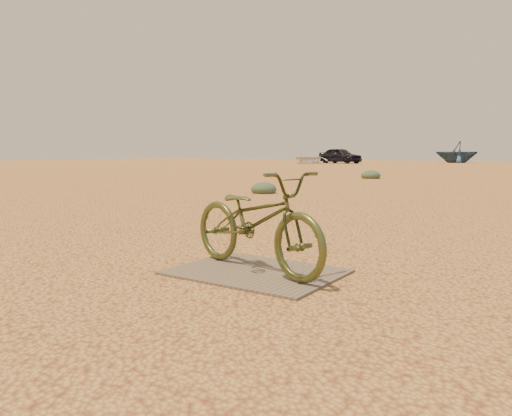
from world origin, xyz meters
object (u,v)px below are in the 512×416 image
Objects in this scene: car at (340,156)px; boat_far_left at (457,152)px; boat_near_left at (307,158)px; plywood_board at (256,272)px; bicycle at (256,220)px.

car is 1.05× the size of boat_far_left.
boat_far_left is at bearing 34.28° from boat_near_left.
plywood_board is 0.45m from bicycle.
bicycle is at bearing -72.51° from boat_near_left.
plywood_board is 43.81m from car.
plywood_board is 42.63m from boat_near_left.
boat_far_left is at bearing -32.26° from car.
bicycle is at bearing -23.35° from boat_far_left.
car reaches higher than bicycle.
car is 0.91× the size of boat_near_left.
bicycle is at bearing 127.28° from plywood_board.
bicycle reaches higher than plywood_board.
car reaches higher than plywood_board.
plywood_board is 0.33× the size of car.
boat_near_left is 1.15× the size of boat_far_left.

